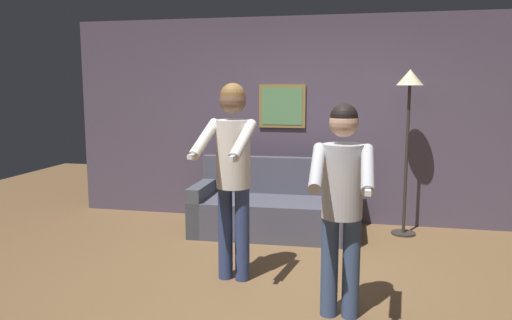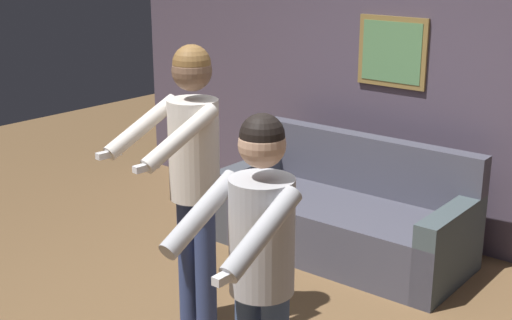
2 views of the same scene
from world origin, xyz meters
TOP-DOWN VIEW (x-y plane):
  - back_wall_assembly at (-0.00, 2.29)m, footprint 6.40×0.09m
  - couch at (-0.38, 1.61)m, footprint 1.92×0.89m
  - person_standing_left at (-0.49, 0.10)m, footprint 0.47×0.71m
  - person_standing_right at (0.48, -0.45)m, footprint 0.44×0.65m

SIDE VIEW (x-z plane):
  - couch at x=-0.38m, z-range -0.16..0.71m
  - person_standing_right at x=0.48m, z-range 0.16..1.76m
  - person_standing_left at x=-0.49m, z-range 0.19..1.95m
  - back_wall_assembly at x=0.00m, z-range 0.00..2.60m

